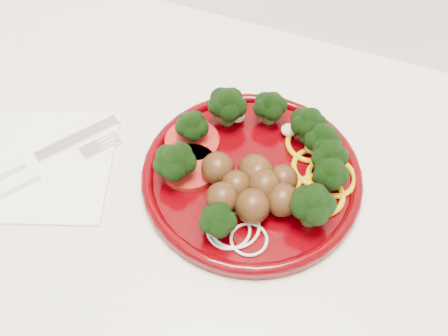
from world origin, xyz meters
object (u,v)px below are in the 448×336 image
at_px(napkin, 42,164).
at_px(plate, 257,169).
at_px(knife, 19,164).
at_px(fork, 25,181).

bearing_deg(napkin, plate, 17.74).
xyz_separation_m(knife, fork, (0.02, -0.02, -0.00)).
relative_size(napkin, fork, 1.04).
xyz_separation_m(plate, knife, (-0.26, -0.09, -0.01)).
bearing_deg(plate, fork, -155.91).
xyz_separation_m(napkin, knife, (-0.02, -0.01, 0.01)).
bearing_deg(napkin, knife, -145.20).
relative_size(knife, fork, 1.13).
bearing_deg(fork, plate, -33.37).
bearing_deg(fork, knife, 83.00).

